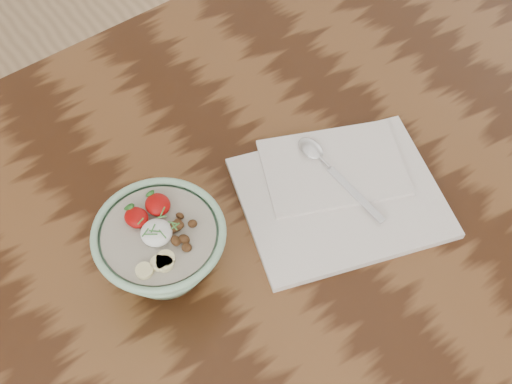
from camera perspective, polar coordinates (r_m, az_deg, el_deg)
table at (r=114.72cm, az=0.71°, el=-2.65°), size 160.00×90.00×75.00cm
breakfast_bowl at (r=95.78cm, az=-7.58°, el=-4.42°), size 17.58×17.58×11.60cm
napkin at (r=106.88cm, az=6.67°, el=0.09°), size 34.71×31.18×1.78cm
spoon at (r=108.24cm, az=5.27°, el=2.60°), size 3.23×18.77×0.98cm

